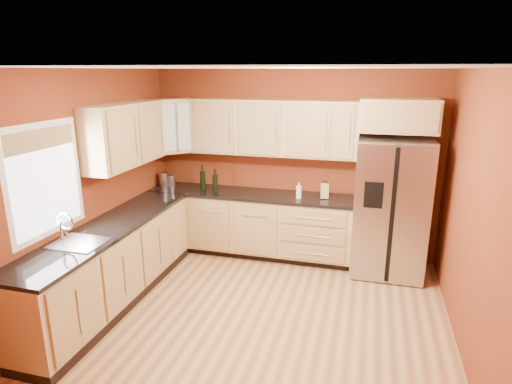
# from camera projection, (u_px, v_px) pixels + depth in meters

# --- Properties ---
(floor) EXTENTS (4.00, 4.00, 0.00)m
(floor) POSITION_uv_depth(u_px,v_px,m) (256.00, 322.00, 4.54)
(floor) COLOR brown
(floor) RESTS_ON ground
(ceiling) EXTENTS (4.00, 4.00, 0.00)m
(ceiling) POSITION_uv_depth(u_px,v_px,m) (255.00, 68.00, 3.83)
(ceiling) COLOR white
(ceiling) RESTS_ON wall_back
(wall_back) EXTENTS (4.00, 0.04, 2.60)m
(wall_back) POSITION_uv_depth(u_px,v_px,m) (292.00, 164.00, 6.04)
(wall_back) COLOR maroon
(wall_back) RESTS_ON floor
(wall_front) EXTENTS (4.00, 0.04, 2.60)m
(wall_front) POSITION_uv_depth(u_px,v_px,m) (159.00, 313.00, 2.33)
(wall_front) COLOR maroon
(wall_front) RESTS_ON floor
(wall_left) EXTENTS (0.04, 4.00, 2.60)m
(wall_left) POSITION_uv_depth(u_px,v_px,m) (80.00, 191.00, 4.69)
(wall_left) COLOR maroon
(wall_left) RESTS_ON floor
(wall_right) EXTENTS (0.04, 4.00, 2.60)m
(wall_right) POSITION_uv_depth(u_px,v_px,m) (479.00, 224.00, 3.69)
(wall_right) COLOR maroon
(wall_right) RESTS_ON floor
(base_cabinets_back) EXTENTS (2.90, 0.60, 0.88)m
(base_cabinets_back) POSITION_uv_depth(u_px,v_px,m) (250.00, 225.00, 6.14)
(base_cabinets_back) COLOR #A37E4F
(base_cabinets_back) RESTS_ON floor
(base_cabinets_left) EXTENTS (0.60, 2.80, 0.88)m
(base_cabinets_left) POSITION_uv_depth(u_px,v_px,m) (111.00, 266.00, 4.85)
(base_cabinets_left) COLOR #A37E4F
(base_cabinets_left) RESTS_ON floor
(countertop_back) EXTENTS (2.90, 0.62, 0.04)m
(countertop_back) POSITION_uv_depth(u_px,v_px,m) (249.00, 194.00, 6.00)
(countertop_back) COLOR black
(countertop_back) RESTS_ON base_cabinets_back
(countertop_left) EXTENTS (0.62, 2.80, 0.04)m
(countertop_left) POSITION_uv_depth(u_px,v_px,m) (108.00, 228.00, 4.72)
(countertop_left) COLOR black
(countertop_left) RESTS_ON base_cabinets_left
(upper_cabinets_back) EXTENTS (2.30, 0.33, 0.75)m
(upper_cabinets_back) POSITION_uv_depth(u_px,v_px,m) (273.00, 128.00, 5.81)
(upper_cabinets_back) COLOR #A37E4F
(upper_cabinets_back) RESTS_ON wall_back
(upper_cabinets_left) EXTENTS (0.33, 1.35, 0.75)m
(upper_cabinets_left) POSITION_uv_depth(u_px,v_px,m) (125.00, 135.00, 5.18)
(upper_cabinets_left) COLOR #A37E4F
(upper_cabinets_left) RESTS_ON wall_left
(corner_upper_cabinet) EXTENTS (0.67, 0.67, 0.75)m
(corner_upper_cabinet) POSITION_uv_depth(u_px,v_px,m) (172.00, 126.00, 6.01)
(corner_upper_cabinet) COLOR #A37E4F
(corner_upper_cabinet) RESTS_ON wall_back
(over_fridge_cabinet) EXTENTS (0.92, 0.60, 0.40)m
(over_fridge_cabinet) POSITION_uv_depth(u_px,v_px,m) (398.00, 115.00, 5.22)
(over_fridge_cabinet) COLOR #A37E4F
(over_fridge_cabinet) RESTS_ON wall_back
(refrigerator) EXTENTS (0.90, 0.75, 1.78)m
(refrigerator) POSITION_uv_depth(u_px,v_px,m) (390.00, 207.00, 5.47)
(refrigerator) COLOR #A5A5A9
(refrigerator) RESTS_ON floor
(window) EXTENTS (0.03, 0.90, 1.00)m
(window) POSITION_uv_depth(u_px,v_px,m) (46.00, 180.00, 4.15)
(window) COLOR white
(window) RESTS_ON wall_left
(sink_faucet) EXTENTS (0.50, 0.42, 0.30)m
(sink_faucet) POSITION_uv_depth(u_px,v_px,m) (77.00, 229.00, 4.21)
(sink_faucet) COLOR silver
(sink_faucet) RESTS_ON countertop_left
(canister_left) EXTENTS (0.11, 0.11, 0.18)m
(canister_left) POSITION_uv_depth(u_px,v_px,m) (172.00, 181.00, 6.29)
(canister_left) COLOR #A5A5A9
(canister_left) RESTS_ON countertop_back
(canister_right) EXTENTS (0.15, 0.15, 0.22)m
(canister_right) POSITION_uv_depth(u_px,v_px,m) (164.00, 180.00, 6.28)
(canister_right) COLOR #A5A5A9
(canister_right) RESTS_ON countertop_back
(wine_bottle_a) EXTENTS (0.08, 0.08, 0.33)m
(wine_bottle_a) POSITION_uv_depth(u_px,v_px,m) (215.00, 180.00, 6.00)
(wine_bottle_a) COLOR black
(wine_bottle_a) RESTS_ON countertop_back
(wine_bottle_b) EXTENTS (0.11, 0.11, 0.36)m
(wine_bottle_b) POSITION_uv_depth(u_px,v_px,m) (203.00, 177.00, 6.14)
(wine_bottle_b) COLOR black
(wine_bottle_b) RESTS_ON countertop_back
(knife_block) EXTENTS (0.12, 0.11, 0.21)m
(knife_block) POSITION_uv_depth(u_px,v_px,m) (325.00, 191.00, 5.72)
(knife_block) COLOR tan
(knife_block) RESTS_ON countertop_back
(soap_dispenser) EXTENTS (0.09, 0.09, 0.21)m
(soap_dispenser) POSITION_uv_depth(u_px,v_px,m) (299.00, 191.00, 5.72)
(soap_dispenser) COLOR white
(soap_dispenser) RESTS_ON countertop_back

